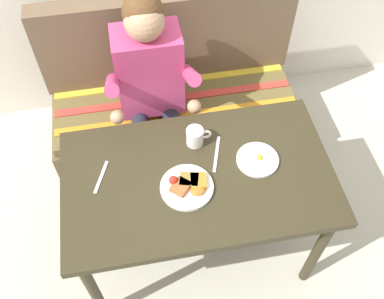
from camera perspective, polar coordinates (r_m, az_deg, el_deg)
name	(u,v)px	position (r m, az deg, el deg)	size (l,w,h in m)	color
ground_plane	(197,244)	(2.58, 0.62, -12.20)	(8.00, 8.00, 0.00)	beige
table	(198,185)	(2.00, 0.78, -4.63)	(1.20, 0.70, 0.73)	#322B1A
couch	(174,108)	(2.71, -2.35, 5.45)	(1.44, 0.56, 1.00)	brown
person	(151,83)	(2.28, -5.34, 8.61)	(0.45, 0.61, 1.21)	#BD3C6F
plate_breakfast	(187,186)	(1.89, -0.61, -4.76)	(0.23, 0.23, 0.05)	white
plate_eggs	(258,159)	(1.99, 8.52, -1.28)	(0.19, 0.19, 0.04)	white
coffee_mug	(195,136)	(2.00, 0.44, 1.74)	(0.12, 0.08, 0.09)	white
fork	(101,177)	(1.96, -11.73, -3.52)	(0.01, 0.17, 0.01)	silver
knife	(216,154)	(2.00, 3.20, -0.57)	(0.01, 0.20, 0.01)	silver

